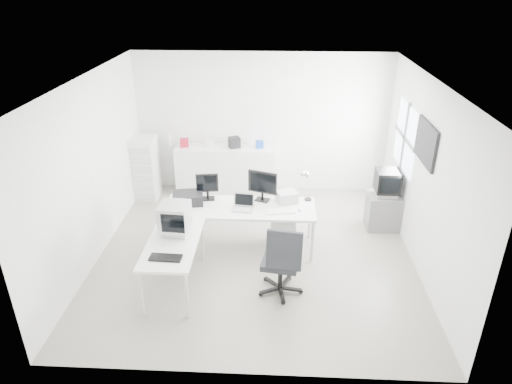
{
  "coord_description": "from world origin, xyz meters",
  "views": [
    {
      "loc": [
        0.33,
        -6.26,
        4.14
      ],
      "look_at": [
        0.0,
        0.2,
        1.0
      ],
      "focal_mm": 32.0,
      "sensor_mm": 36.0,
      "label": 1
    }
  ],
  "objects_px": {
    "drawer_pedestal": "(283,231)",
    "main_desk": "(240,227)",
    "lcd_monitor_large": "(262,186)",
    "sideboard": "(225,170)",
    "laptop": "(242,204)",
    "tv_cabinet": "(383,211)",
    "inkjet_printer": "(188,198)",
    "office_chair": "(281,258)",
    "filing_cabinet": "(146,168)",
    "crt_monitor": "(175,219)",
    "lcd_monitor_small": "(207,187)",
    "laser_printer": "(287,197)",
    "crt_tv": "(387,183)",
    "side_desk": "(175,265)"
  },
  "relations": [
    {
      "from": "drawer_pedestal",
      "to": "sideboard",
      "type": "bearing_deg",
      "value": 120.08
    },
    {
      "from": "inkjet_printer",
      "to": "office_chair",
      "type": "relative_size",
      "value": 0.43
    },
    {
      "from": "lcd_monitor_small",
      "to": "filing_cabinet",
      "type": "relative_size",
      "value": 0.36
    },
    {
      "from": "laser_printer",
      "to": "filing_cabinet",
      "type": "height_order",
      "value": "filing_cabinet"
    },
    {
      "from": "laptop",
      "to": "laser_printer",
      "type": "relative_size",
      "value": 0.95
    },
    {
      "from": "drawer_pedestal",
      "to": "main_desk",
      "type": "bearing_deg",
      "value": -175.91
    },
    {
      "from": "side_desk",
      "to": "office_chair",
      "type": "relative_size",
      "value": 1.25
    },
    {
      "from": "office_chair",
      "to": "laptop",
      "type": "bearing_deg",
      "value": 129.85
    },
    {
      "from": "main_desk",
      "to": "sideboard",
      "type": "relative_size",
      "value": 1.22
    },
    {
      "from": "lcd_monitor_large",
      "to": "sideboard",
      "type": "xyz_separation_m",
      "value": [
        -0.83,
        1.83,
        -0.51
      ]
    },
    {
      "from": "inkjet_printer",
      "to": "laptop",
      "type": "height_order",
      "value": "laptop"
    },
    {
      "from": "laser_printer",
      "to": "filing_cabinet",
      "type": "relative_size",
      "value": 0.25
    },
    {
      "from": "inkjet_printer",
      "to": "lcd_monitor_small",
      "type": "height_order",
      "value": "lcd_monitor_small"
    },
    {
      "from": "main_desk",
      "to": "tv_cabinet",
      "type": "relative_size",
      "value": 3.78
    },
    {
      "from": "tv_cabinet",
      "to": "lcd_monitor_small",
      "type": "bearing_deg",
      "value": -170.0
    },
    {
      "from": "main_desk",
      "to": "drawer_pedestal",
      "type": "distance_m",
      "value": 0.71
    },
    {
      "from": "drawer_pedestal",
      "to": "inkjet_printer",
      "type": "distance_m",
      "value": 1.64
    },
    {
      "from": "lcd_monitor_large",
      "to": "filing_cabinet",
      "type": "xyz_separation_m",
      "value": [
        -2.37,
        1.55,
        -0.38
      ]
    },
    {
      "from": "drawer_pedestal",
      "to": "lcd_monitor_large",
      "type": "height_order",
      "value": "lcd_monitor_large"
    },
    {
      "from": "lcd_monitor_large",
      "to": "laptop",
      "type": "relative_size",
      "value": 1.68
    },
    {
      "from": "drawer_pedestal",
      "to": "filing_cabinet",
      "type": "height_order",
      "value": "filing_cabinet"
    },
    {
      "from": "inkjet_printer",
      "to": "crt_monitor",
      "type": "height_order",
      "value": "crt_monitor"
    },
    {
      "from": "laser_printer",
      "to": "crt_tv",
      "type": "bearing_deg",
      "value": -0.86
    },
    {
      "from": "side_desk",
      "to": "sideboard",
      "type": "height_order",
      "value": "sideboard"
    },
    {
      "from": "lcd_monitor_large",
      "to": "crt_monitor",
      "type": "distance_m",
      "value": 1.63
    },
    {
      "from": "inkjet_printer",
      "to": "tv_cabinet",
      "type": "xyz_separation_m",
      "value": [
        3.33,
        0.68,
        -0.52
      ]
    },
    {
      "from": "inkjet_printer",
      "to": "main_desk",
      "type": "bearing_deg",
      "value": -16.48
    },
    {
      "from": "laptop",
      "to": "crt_monitor",
      "type": "xyz_separation_m",
      "value": [
        -0.9,
        -0.75,
        0.13
      ]
    },
    {
      "from": "main_desk",
      "to": "tv_cabinet",
      "type": "height_order",
      "value": "main_desk"
    },
    {
      "from": "lcd_monitor_small",
      "to": "crt_tv",
      "type": "bearing_deg",
      "value": 2.01
    },
    {
      "from": "crt_tv",
      "to": "sideboard",
      "type": "relative_size",
      "value": 0.25
    },
    {
      "from": "filing_cabinet",
      "to": "main_desk",
      "type": "bearing_deg",
      "value": -41.69
    },
    {
      "from": "lcd_monitor_small",
      "to": "laptop",
      "type": "height_order",
      "value": "lcd_monitor_small"
    },
    {
      "from": "lcd_monitor_large",
      "to": "laptop",
      "type": "distance_m",
      "value": 0.49
    },
    {
      "from": "filing_cabinet",
      "to": "crt_monitor",
      "type": "bearing_deg",
      "value": -66.12
    },
    {
      "from": "side_desk",
      "to": "filing_cabinet",
      "type": "bearing_deg",
      "value": 112.03
    },
    {
      "from": "drawer_pedestal",
      "to": "lcd_monitor_small",
      "type": "bearing_deg",
      "value": 170.91
    },
    {
      "from": "inkjet_printer",
      "to": "laptop",
      "type": "distance_m",
      "value": 0.92
    },
    {
      "from": "laser_printer",
      "to": "crt_monitor",
      "type": "bearing_deg",
      "value": -165.17
    },
    {
      "from": "office_chair",
      "to": "crt_tv",
      "type": "xyz_separation_m",
      "value": [
        1.82,
        1.92,
        0.3
      ]
    },
    {
      "from": "lcd_monitor_small",
      "to": "laser_printer",
      "type": "relative_size",
      "value": 1.43
    },
    {
      "from": "tv_cabinet",
      "to": "laptop",
      "type": "bearing_deg",
      "value": -159.98
    },
    {
      "from": "sideboard",
      "to": "lcd_monitor_large",
      "type": "bearing_deg",
      "value": -65.71
    },
    {
      "from": "laptop",
      "to": "tv_cabinet",
      "type": "bearing_deg",
      "value": 27.61
    },
    {
      "from": "side_desk",
      "to": "laser_printer",
      "type": "height_order",
      "value": "laser_printer"
    },
    {
      "from": "inkjet_printer",
      "to": "lcd_monitor_small",
      "type": "bearing_deg",
      "value": 16.8
    },
    {
      "from": "sideboard",
      "to": "filing_cabinet",
      "type": "distance_m",
      "value": 1.58
    },
    {
      "from": "laser_printer",
      "to": "sideboard",
      "type": "height_order",
      "value": "sideboard"
    },
    {
      "from": "laptop",
      "to": "crt_tv",
      "type": "distance_m",
      "value": 2.58
    },
    {
      "from": "lcd_monitor_large",
      "to": "sideboard",
      "type": "relative_size",
      "value": 0.26
    }
  ]
}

